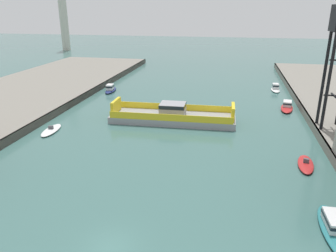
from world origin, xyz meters
TOP-DOWN VIEW (x-y plane):
  - ground_plane at (0.00, 0.00)m, footprint 400.00×400.00m
  - chain_ferry at (-0.77, 31.26)m, footprint 20.83×6.80m
  - moored_boat_near_right at (19.00, 42.38)m, footprint 3.07×6.85m
  - moored_boat_mid_left at (18.39, 57.27)m, footprint 1.92×5.23m
  - moored_boat_mid_right at (18.06, 18.16)m, footprint 2.42×5.56m
  - moored_boat_far_left at (-18.34, 22.90)m, footprint 2.52×5.84m
  - moored_boat_far_right at (-18.47, 48.89)m, footprint 2.64×6.30m
  - smokestack_distant_a at (-65.47, 118.51)m, footprint 3.75×3.75m

SIDE VIEW (x-z plane):
  - ground_plane at x=0.00m, z-range 0.00..0.00m
  - moored_boat_far_left at x=-18.34m, z-range -0.24..0.68m
  - moored_boat_mid_right at x=18.06m, z-range -0.24..0.74m
  - moored_boat_near_right at x=19.00m, z-range -0.20..1.33m
  - moored_boat_mid_left at x=18.39m, z-range -0.20..1.40m
  - moored_boat_far_right at x=-18.47m, z-range -0.22..1.50m
  - chain_ferry at x=-0.77m, z-range -0.65..2.65m
  - smokestack_distant_a at x=-65.47m, z-range 1.03..36.42m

